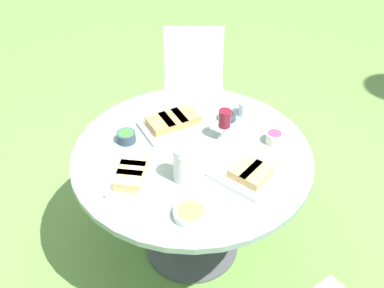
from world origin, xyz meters
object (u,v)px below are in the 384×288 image
(dining_table, at_px, (192,170))
(chair_near_right, at_px, (194,79))
(water_pitcher, at_px, (183,164))
(wine_glass, at_px, (225,120))

(dining_table, xyz_separation_m, chair_near_right, (-1.12, -0.19, -0.12))
(water_pitcher, xyz_separation_m, wine_glass, (-0.35, 0.16, 0.03))
(dining_table, distance_m, wine_glass, 0.33)
(chair_near_right, height_order, wine_glass, wine_glass)
(dining_table, relative_size, wine_glass, 6.86)
(chair_near_right, distance_m, water_pitcher, 1.38)
(chair_near_right, relative_size, water_pitcher, 4.55)
(water_pitcher, relative_size, wine_glass, 1.04)
(chair_near_right, bearing_deg, wine_glass, 19.49)
(dining_table, height_order, chair_near_right, chair_near_right)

